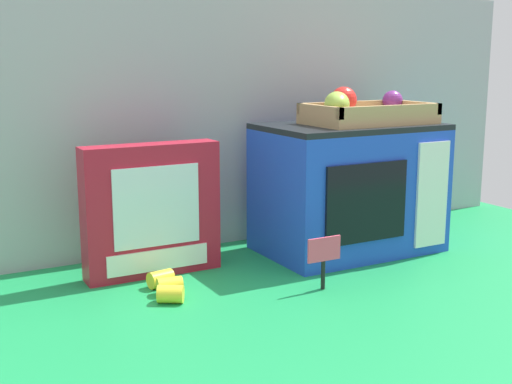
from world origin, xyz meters
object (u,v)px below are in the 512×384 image
food_groups_crate (363,112)px  cookie_set_box (152,210)px  toy_microwave (349,188)px  loose_toy_banana (167,286)px  price_sign (323,255)px

food_groups_crate → cookie_set_box: (-0.47, 0.05, -0.18)m
toy_microwave → food_groups_crate: size_ratio=1.41×
food_groups_crate → loose_toy_banana: food_groups_crate is taller
price_sign → loose_toy_banana: 0.29m
loose_toy_banana → food_groups_crate: bearing=8.4°
toy_microwave → price_sign: size_ratio=3.81×
toy_microwave → cookie_set_box: bearing=174.5°
cookie_set_box → loose_toy_banana: bearing=-99.2°
cookie_set_box → price_sign: cookie_set_box is taller
price_sign → loose_toy_banana: size_ratio=0.76×
toy_microwave → loose_toy_banana: (-0.46, -0.08, -0.13)m
toy_microwave → loose_toy_banana: toy_microwave is taller
food_groups_crate → price_sign: food_groups_crate is taller
toy_microwave → food_groups_crate: bearing=-20.3°
food_groups_crate → cookie_set_box: size_ratio=1.00×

